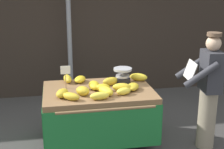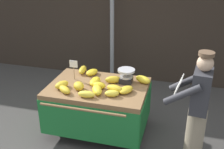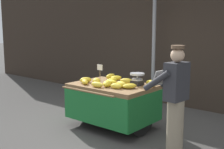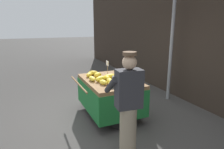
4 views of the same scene
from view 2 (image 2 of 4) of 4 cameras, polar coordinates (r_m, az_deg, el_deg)
name	(u,v)px [view 2 (image 2 of 4)]	position (r m, az deg, el deg)	size (l,w,h in m)	color
ground_plane	(91,147)	(4.55, -4.27, -14.72)	(60.00, 60.00, 0.00)	#423F3D
street_pole	(112,17)	(6.05, 0.01, 11.83)	(0.09, 0.09, 3.13)	gray
banana_cart	(98,99)	(4.54, -2.89, -5.00)	(1.59, 1.30, 0.88)	olive
weighing_scale	(126,76)	(4.49, 2.95, -0.31)	(0.28, 0.28, 0.24)	black
price_sign	(74,66)	(4.59, -7.94, 1.80)	(0.14, 0.01, 0.34)	#997A51
banana_bunch_0	(113,80)	(4.50, 0.23, -1.07)	(0.12, 0.26, 0.12)	gold
banana_bunch_1	(95,81)	(4.45, -3.52, -1.44)	(0.15, 0.30, 0.11)	gold
banana_bunch_2	(92,72)	(4.81, -4.15, 0.46)	(0.16, 0.25, 0.10)	gold
banana_bunch_3	(83,70)	(4.91, -6.09, 0.97)	(0.12, 0.29, 0.11)	gold
banana_bunch_4	(126,90)	(4.21, 2.90, -3.18)	(0.17, 0.27, 0.09)	gold
banana_bunch_5	(65,90)	(4.26, -9.76, -3.10)	(0.12, 0.26, 0.10)	gold
banana_bunch_6	(99,85)	(4.32, -2.68, -2.27)	(0.12, 0.21, 0.11)	gold
banana_bunch_7	(97,90)	(4.18, -3.12, -3.20)	(0.14, 0.29, 0.12)	yellow
banana_bunch_8	(115,89)	(4.20, 0.62, -2.96)	(0.13, 0.27, 0.12)	gold
banana_bunch_9	(79,86)	(4.31, -6.89, -2.36)	(0.16, 0.21, 0.13)	gold
banana_bunch_10	(62,85)	(4.41, -10.35, -2.10)	(0.14, 0.24, 0.11)	gold
banana_bunch_11	(112,93)	(4.09, -0.02, -3.93)	(0.12, 0.21, 0.10)	yellow
banana_bunch_12	(143,80)	(4.53, 6.43, -1.04)	(0.13, 0.28, 0.12)	yellow
banana_bunch_13	(87,94)	(4.08, -5.28, -4.08)	(0.11, 0.26, 0.10)	yellow
vendor_person	(197,110)	(3.95, 17.17, -7.07)	(0.61, 0.56, 1.71)	gray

